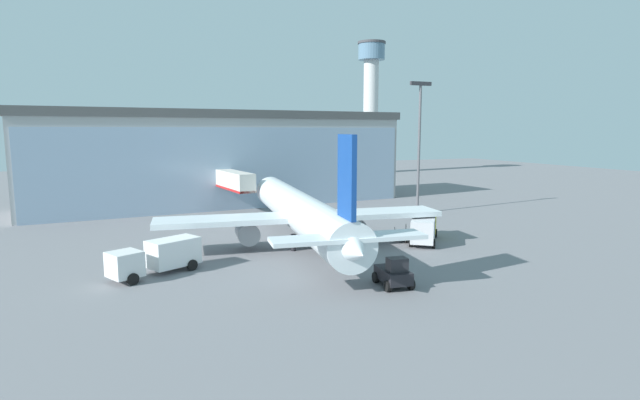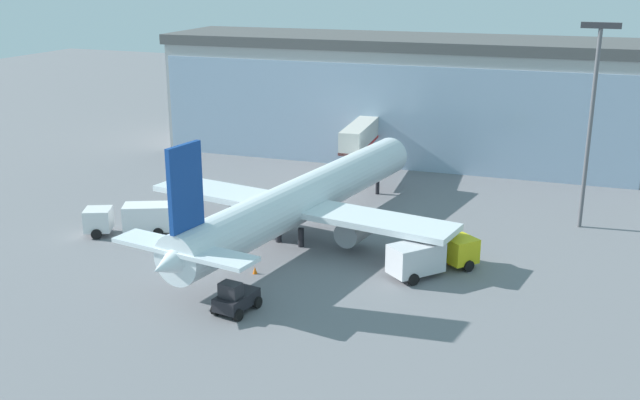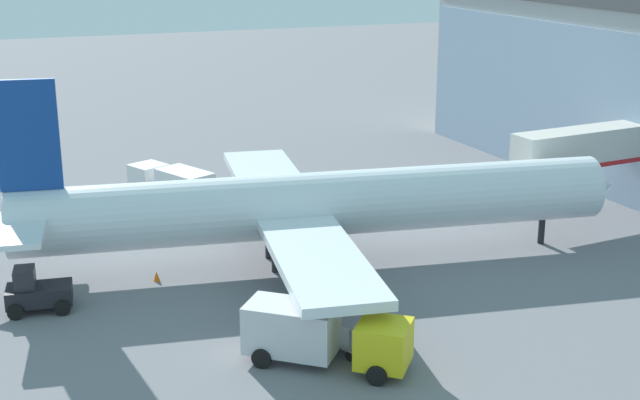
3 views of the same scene
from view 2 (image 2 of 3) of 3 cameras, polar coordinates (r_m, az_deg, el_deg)
ground at (r=61.11m, az=-3.58°, el=-4.00°), size 240.00×240.00×0.00m
terminal_building at (r=91.56m, az=6.04°, el=7.83°), size 57.52×17.02×14.31m
jet_bridge at (r=82.34m, az=3.19°, el=4.97°), size 3.40×11.75×5.95m
apron_light_mast at (r=68.17m, az=20.02°, el=6.55°), size 3.20×0.40×17.84m
airplane at (r=63.34m, az=-1.35°, el=0.06°), size 28.16×37.56×11.15m
catering_truck at (r=66.60m, az=-14.16°, el=-1.34°), size 7.54×5.13×2.65m
fuel_truck at (r=56.96m, az=8.42°, el=-4.22°), size 6.26×7.09×2.65m
baggage_cart at (r=58.89m, az=7.64°, el=-4.46°), size 3.22×2.67×1.50m
pushback_tug at (r=50.87m, az=-6.46°, el=-7.47°), size 2.52×3.40×2.30m
safety_cone_nose at (r=57.04m, az=-4.98°, el=-5.35°), size 0.36×0.36×0.55m
safety_cone_wingtip at (r=59.36m, az=9.87°, el=-4.62°), size 0.36×0.36×0.55m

